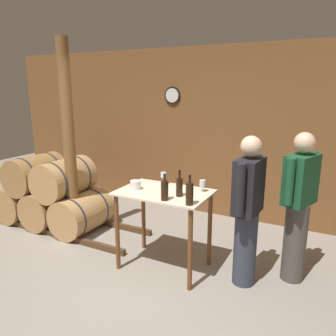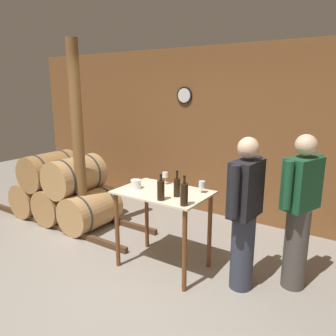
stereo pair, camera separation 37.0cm
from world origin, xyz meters
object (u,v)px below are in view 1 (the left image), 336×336
at_px(wooden_post, 69,142).
at_px(ice_bucket, 136,185).
at_px(person_host, 298,205).
at_px(wine_glass_near_left, 163,175).
at_px(wine_bottle_center, 190,193).
at_px(wine_bottle_far_left, 165,190).
at_px(wine_bottle_left, 179,187).
at_px(person_visitor_with_scarf, 247,209).
at_px(wine_glass_near_center, 203,183).

xyz_separation_m(wooden_post, ice_bucket, (1.22, -0.25, -0.37)).
bearing_deg(person_host, wine_glass_near_left, -173.17).
bearing_deg(wine_bottle_center, person_host, 35.87).
distance_m(wine_bottle_far_left, wine_glass_near_left, 0.57).
bearing_deg(person_host, wine_bottle_left, -156.90).
distance_m(wooden_post, ice_bucket, 1.30).
relative_size(wine_bottle_far_left, ice_bucket, 2.32).
xyz_separation_m(wine_bottle_left, ice_bucket, (-0.55, -0.01, -0.06)).
bearing_deg(person_host, wooden_post, -174.99).
relative_size(wine_glass_near_left, person_visitor_with_scarf, 0.09).
relative_size(wooden_post, wine_bottle_center, 8.77).
relative_size(wooden_post, wine_bottle_far_left, 9.69).
bearing_deg(wine_glass_near_center, wine_bottle_center, -84.91).
xyz_separation_m(wooden_post, wine_bottle_left, (1.77, -0.24, -0.31)).
bearing_deg(person_visitor_with_scarf, wine_bottle_center, -143.29).
height_order(wine_bottle_far_left, wine_bottle_center, wine_bottle_center).
bearing_deg(wine_glass_near_center, wooden_post, -179.27).
bearing_deg(wine_glass_near_left, person_host, 6.83).
height_order(wine_bottle_left, wine_glass_near_left, wine_bottle_left).
xyz_separation_m(wine_glass_near_center, person_visitor_with_scarf, (0.53, -0.09, -0.18)).
xyz_separation_m(wine_glass_near_center, person_host, (0.99, 0.23, -0.16)).
height_order(wine_glass_near_left, person_visitor_with_scarf, person_visitor_with_scarf).
relative_size(wine_glass_near_center, person_host, 0.08).
bearing_deg(wine_bottle_center, wine_bottle_left, 136.39).
relative_size(ice_bucket, person_visitor_with_scarf, 0.07).
bearing_deg(person_host, wine_bottle_far_left, -151.12).
relative_size(wine_bottle_left, wine_bottle_center, 0.92).
bearing_deg(wine_bottle_left, wine_glass_near_left, 139.14).
relative_size(wine_bottle_center, person_visitor_with_scarf, 0.19).
relative_size(wooden_post, person_host, 1.65).
bearing_deg(wine_bottle_center, wine_glass_near_center, 95.09).
bearing_deg(wooden_post, person_visitor_with_scarf, -1.48).
xyz_separation_m(wine_glass_near_left, person_host, (1.52, 0.18, -0.18)).
bearing_deg(wooden_post, wine_bottle_far_left, -14.11).
xyz_separation_m(wine_bottle_center, wine_glass_near_left, (-0.56, 0.51, -0.01)).
xyz_separation_m(wine_bottle_far_left, wine_glass_near_center, (0.24, 0.45, -0.01)).
bearing_deg(wine_glass_near_left, wine_glass_near_center, -5.49).
distance_m(wine_bottle_far_left, wine_glass_near_center, 0.51).
xyz_separation_m(wine_bottle_far_left, ice_bucket, (-0.47, 0.18, -0.06)).
xyz_separation_m(wooden_post, wine_glass_near_left, (1.41, 0.07, -0.30)).
bearing_deg(wine_bottle_left, person_visitor_with_scarf, 13.91).
bearing_deg(person_visitor_with_scarf, wine_bottle_far_left, -155.07).
bearing_deg(wooden_post, wine_glass_near_center, 0.73).
distance_m(wooden_post, wine_glass_near_center, 1.96).
bearing_deg(wine_bottle_far_left, wooden_post, 165.89).
height_order(wine_bottle_center, wine_glass_near_center, wine_bottle_center).
height_order(wine_glass_near_center, person_host, person_host).
bearing_deg(person_visitor_with_scarf, person_host, 34.94).
distance_m(wine_bottle_far_left, wine_bottle_left, 0.20).
distance_m(wine_bottle_center, wine_glass_near_left, 0.76).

